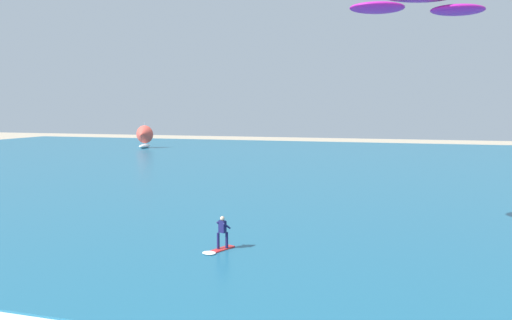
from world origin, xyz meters
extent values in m
cube|color=#1E607F|center=(0.00, 50.26, 0.05)|extent=(160.00, 90.00, 0.10)
cube|color=red|center=(-1.62, 14.34, 0.12)|extent=(0.94, 1.46, 0.05)
cylinder|color=#19194C|center=(-1.80, 14.22, 0.55)|extent=(0.14, 0.14, 0.80)
cylinder|color=#19194C|center=(-1.44, 14.46, 0.55)|extent=(0.14, 0.14, 0.80)
cube|color=#19194C|center=(-1.62, 14.34, 1.25)|extent=(0.42, 0.34, 0.60)
sphere|color=beige|center=(-1.62, 14.34, 1.66)|extent=(0.22, 0.22, 0.22)
cylinder|color=#19194C|center=(-1.79, 14.50, 1.30)|extent=(0.27, 0.50, 0.39)
cylinder|color=#19194C|center=(-1.39, 14.33, 1.30)|extent=(0.27, 0.50, 0.39)
ellipsoid|color=white|center=(-1.98, 13.47, 0.14)|extent=(0.88, 0.82, 0.08)
ellipsoid|color=#B21999|center=(5.32, 18.70, 12.20)|extent=(3.56, 3.29, 0.45)
ellipsoid|color=#B21999|center=(9.35, 20.49, 12.20)|extent=(3.56, 3.29, 0.45)
ellipsoid|color=white|center=(-36.98, 69.52, 0.45)|extent=(1.68, 3.89, 0.71)
cylinder|color=silver|center=(-37.00, 69.69, 2.69)|extent=(0.12, 0.12, 3.77)
cone|color=#D84C3F|center=(-36.92, 68.87, 2.51)|extent=(3.32, 1.97, 3.17)
camera|label=1|loc=(6.77, -7.93, 7.04)|focal=34.50mm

